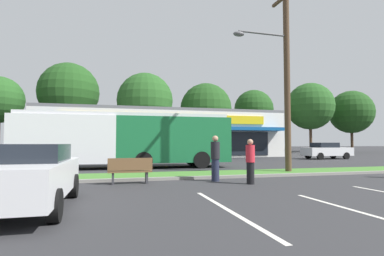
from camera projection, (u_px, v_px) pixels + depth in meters
grass_median at (239, 173)px, 14.27m from camera, size 56.00×2.20×0.12m
curb_lip at (250, 176)px, 13.09m from camera, size 56.00×0.24×0.12m
parking_stripe_0 at (228, 210)px, 6.70m from camera, size 0.12×4.80×0.01m
parking_stripe_1 at (368, 214)px, 6.31m from camera, size 0.12×4.80×0.01m
storefront_building at (161, 134)px, 34.75m from camera, size 25.76×11.72×5.10m
tree_left at (69, 93)px, 42.01m from camera, size 8.25×8.25×12.69m
tree_mid_left at (145, 101)px, 41.74m from camera, size 7.71×7.71×11.22m
tree_mid at (206, 109)px, 44.12m from camera, size 7.55×7.55×10.26m
tree_mid_right at (254, 109)px, 49.29m from camera, size 6.37×6.37×10.21m
tree_right at (310, 106)px, 48.48m from camera, size 7.51×7.51×11.18m
tree_far_right at (351, 112)px, 51.75m from camera, size 7.32×7.32×10.50m
utility_pole at (284, 70)px, 14.95m from camera, size 3.03×2.40×9.53m
city_bus at (127, 139)px, 18.02m from camera, size 12.46×2.87×3.25m
bus_stop_bench at (130, 170)px, 11.03m from camera, size 1.60×0.45×0.95m
car_0 at (27, 175)px, 6.81m from camera, size 1.87×4.37×1.47m
car_3 at (326, 151)px, 28.29m from camera, size 4.51×1.95×1.54m
pedestrian_by_pole at (250, 161)px, 11.00m from camera, size 0.33×0.33×1.64m
pedestrian_mid at (215, 158)px, 11.85m from camera, size 0.36×0.36×1.79m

